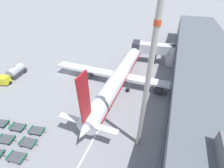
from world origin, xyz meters
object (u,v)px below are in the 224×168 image
Objects in this scene: baggage_dolly_row_mid_a_col_b at (6,139)px; baggage_dolly_row_near_col_c at (17,157)px; fuel_tanker_primary at (14,73)px; apron_light_mast at (149,77)px; baggage_dolly_row_mid_a_col_c at (28,143)px; baggage_dolly_row_mid_b_col_c at (37,131)px; baggage_dolly_row_mid_b_col_a at (1,123)px; baggage_dolly_row_mid_b_col_b at (18,127)px; airplane at (122,72)px.

baggage_dolly_row_near_col_c is at bearing -20.59° from baggage_dolly_row_mid_a_col_b.
fuel_tanker_primary is 0.36× the size of apron_light_mast.
baggage_dolly_row_near_col_c is 1.00× the size of baggage_dolly_row_mid_a_col_b.
fuel_tanker_primary reaches higher than baggage_dolly_row_mid_a_col_b.
baggage_dolly_row_near_col_c is at bearing -149.98° from apron_light_mast.
baggage_dolly_row_mid_a_col_b and baggage_dolly_row_mid_a_col_c have the same top height.
baggage_dolly_row_mid_b_col_c is (-0.52, 2.53, 0.00)m from baggage_dolly_row_mid_a_col_c.
fuel_tanker_primary is at bearing 168.32° from apron_light_mast.
fuel_tanker_primary is 19.42m from baggage_dolly_row_mid_b_col_a.
baggage_dolly_row_mid_a_col_b and baggage_dolly_row_mid_b_col_b have the same top height.
fuel_tanker_primary reaches higher than baggage_dolly_row_mid_b_col_c.
baggage_dolly_row_mid_a_col_b and baggage_dolly_row_mid_b_col_c have the same top height.
baggage_dolly_row_mid_b_col_a is 4.02m from baggage_dolly_row_mid_b_col_b.
baggage_dolly_row_mid_b_col_b is 4.08m from baggage_dolly_row_mid_b_col_c.
baggage_dolly_row_mid_a_col_c is (4.21, 0.96, 0.00)m from baggage_dolly_row_mid_a_col_b.
apron_light_mast is (26.38, 6.17, 13.53)m from baggage_dolly_row_mid_b_col_a.
baggage_dolly_row_mid_a_col_c is 0.13× the size of apron_light_mast.
airplane reaches higher than fuel_tanker_primary.
apron_light_mast reaches higher than baggage_dolly_row_mid_b_col_a.
apron_light_mast reaches higher than baggage_dolly_row_mid_b_col_c.
baggage_dolly_row_mid_b_col_a is (-8.51, 1.23, 0.00)m from baggage_dolly_row_mid_a_col_c.
baggage_dolly_row_mid_b_col_a is 0.13× the size of apron_light_mast.
baggage_dolly_row_near_col_c is at bearing -81.60° from baggage_dolly_row_mid_a_col_c.
baggage_dolly_row_mid_b_col_c is 23.34m from apron_light_mast.
baggage_dolly_row_mid_a_col_c is (-0.40, 2.69, 0.00)m from baggage_dolly_row_near_col_c.
baggage_dolly_row_mid_b_col_c is (-9.58, -22.11, -2.98)m from airplane.
baggage_dolly_row_mid_b_col_b is (-4.53, 1.80, 0.00)m from baggage_dolly_row_mid_a_col_c.
baggage_dolly_row_mid_b_col_a is (-17.57, -23.41, -2.98)m from airplane.
baggage_dolly_row_mid_a_col_c is at bearing -21.68° from baggage_dolly_row_mid_b_col_b.
baggage_dolly_row_mid_b_col_c is at bearing 99.93° from baggage_dolly_row_near_col_c.
baggage_dolly_row_mid_a_col_b is 0.13× the size of apron_light_mast.
baggage_dolly_row_mid_a_col_c is at bearing -157.49° from apron_light_mast.
baggage_dolly_row_mid_b_col_a and baggage_dolly_row_mid_b_col_b have the same top height.
airplane is 28.99m from baggage_dolly_row_mid_a_col_b.
baggage_dolly_row_mid_b_col_a and baggage_dolly_row_mid_b_col_c have the same top height.
fuel_tanker_primary is at bearing -163.51° from airplane.
fuel_tanker_primary is at bearing 148.27° from baggage_dolly_row_mid_b_col_c.
baggage_dolly_row_mid_a_col_b is at bearing 159.41° from baggage_dolly_row_near_col_c.
baggage_dolly_row_mid_a_col_b is 1.00× the size of baggage_dolly_row_mid_b_col_a.
baggage_dolly_row_mid_b_col_c is at bearing -165.16° from apron_light_mast.
fuel_tanker_primary is 21.93m from baggage_dolly_row_mid_b_col_b.
baggage_dolly_row_near_col_c is at bearing -42.33° from baggage_dolly_row_mid_b_col_b.
apron_light_mast reaches higher than baggage_dolly_row_near_col_c.
baggage_dolly_row_near_col_c and baggage_dolly_row_mid_b_col_a have the same top height.
fuel_tanker_primary is at bearing 136.45° from baggage_dolly_row_mid_a_col_b.
baggage_dolly_row_mid_a_col_b is 4.32m from baggage_dolly_row_mid_a_col_c.
baggage_dolly_row_mid_a_col_c is at bearing 12.84° from baggage_dolly_row_mid_a_col_b.
baggage_dolly_row_mid_a_col_c is at bearing -35.79° from fuel_tanker_primary.
airplane is at bearing 53.10° from baggage_dolly_row_mid_b_col_a.
baggage_dolly_row_mid_b_col_c is at bearing -113.43° from airplane.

